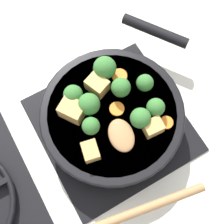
{
  "coord_description": "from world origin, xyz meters",
  "views": [
    {
      "loc": [
        -0.18,
        0.11,
        0.67
      ],
      "look_at": [
        0.0,
        0.0,
        0.09
      ],
      "focal_mm": 50.0,
      "sensor_mm": 36.0,
      "label": 1
    }
  ],
  "objects": [
    {
      "name": "carrot_slice_orange_thin",
      "position": [
        0.0,
        -0.01,
        0.09
      ],
      "size": [
        0.03,
        0.03,
        0.01
      ],
      "primitive_type": "cylinder",
      "color": "orange",
      "rests_on": "skillet_pan"
    },
    {
      "name": "carrot_slice_near_center",
      "position": [
        -0.07,
        -0.08,
        0.09
      ],
      "size": [
        0.03,
        0.03,
        0.01
      ],
      "primitive_type": "cylinder",
      "color": "orange",
      "rests_on": "skillet_pan"
    },
    {
      "name": "wooden_spoon",
      "position": [
        -0.13,
        0.02,
        0.09
      ],
      "size": [
        0.2,
        0.21,
        0.02
      ],
      "color": "#A87A4C",
      "rests_on": "skillet_pan"
    },
    {
      "name": "tofu_cube_east_chunk",
      "position": [
        0.04,
        0.07,
        0.11
      ],
      "size": [
        0.06,
        0.06,
        0.04
      ],
      "primitive_type": "cube",
      "rotation": [
        0.0,
        0.0,
        0.59
      ],
      "color": "tan",
      "rests_on": "skillet_pan"
    },
    {
      "name": "tofu_cube_center_large",
      "position": [
        -0.05,
        0.08,
        0.1
      ],
      "size": [
        0.04,
        0.04,
        0.03
      ],
      "primitive_type": "cube",
      "rotation": [
        0.0,
        0.0,
        2.94
      ],
      "color": "tan",
      "rests_on": "skillet_pan"
    },
    {
      "name": "skillet_pan",
      "position": [
        0.0,
        -0.0,
        0.06
      ],
      "size": [
        0.34,
        0.38,
        0.06
      ],
      "color": "black",
      "rests_on": "front_burner_grate"
    },
    {
      "name": "tofu_cube_west_chunk",
      "position": [
        -0.07,
        -0.05,
        0.1
      ],
      "size": [
        0.03,
        0.04,
        0.03
      ],
      "primitive_type": "cube",
      "rotation": [
        0.0,
        0.0,
        1.5
      ],
      "color": "tan",
      "rests_on": "skillet_pan"
    },
    {
      "name": "broccoli_floret_east_rim",
      "position": [
        -0.05,
        -0.04,
        0.11
      ],
      "size": [
        0.04,
        0.04,
        0.05
      ],
      "color": "#709956",
      "rests_on": "skillet_pan"
    },
    {
      "name": "front_burner_grate",
      "position": [
        0.0,
        0.0,
        0.01
      ],
      "size": [
        0.31,
        0.31,
        0.03
      ],
      "color": "black",
      "rests_on": "ground_plane"
    },
    {
      "name": "broccoli_floret_south_cluster",
      "position": [
        0.03,
        0.04,
        0.11
      ],
      "size": [
        0.04,
        0.04,
        0.05
      ],
      "color": "#709956",
      "rests_on": "skillet_pan"
    },
    {
      "name": "broccoli_floret_center_top",
      "position": [
        -0.01,
        0.05,
        0.11
      ],
      "size": [
        0.03,
        0.03,
        0.04
      ],
      "color": "#709956",
      "rests_on": "skillet_pan"
    },
    {
      "name": "ground_plane",
      "position": [
        0.0,
        0.0,
        0.0
      ],
      "size": [
        2.4,
        2.4,
        0.0
      ],
      "primitive_type": "plane",
      "color": "silver"
    },
    {
      "name": "broccoli_floret_north_edge",
      "position": [
        0.03,
        -0.04,
        0.11
      ],
      "size": [
        0.04,
        0.04,
        0.05
      ],
      "color": "#709956",
      "rests_on": "skillet_pan"
    },
    {
      "name": "tofu_cube_near_handle",
      "position": [
        0.06,
        -0.0,
        0.1
      ],
      "size": [
        0.05,
        0.05,
        0.03
      ],
      "primitive_type": "cube",
      "rotation": [
        0.0,
        0.0,
        3.52
      ],
      "color": "tan",
      "rests_on": "skillet_pan"
    },
    {
      "name": "broccoli_floret_small_inner",
      "position": [
        -0.04,
        -0.07,
        0.11
      ],
      "size": [
        0.04,
        0.04,
        0.04
      ],
      "color": "#709956",
      "rests_on": "skillet_pan"
    },
    {
      "name": "carrot_slice_edge_slice",
      "position": [
        0.06,
        -0.05,
        0.09
      ],
      "size": [
        0.03,
        0.03,
        0.01
      ],
      "primitive_type": "cylinder",
      "color": "orange",
      "rests_on": "skillet_pan"
    },
    {
      "name": "broccoli_floret_west_rim",
      "position": [
        0.06,
        0.05,
        0.11
      ],
      "size": [
        0.04,
        0.04,
        0.05
      ],
      "color": "#709956",
      "rests_on": "skillet_pan"
    },
    {
      "name": "broccoli_floret_near_spoon",
      "position": [
        0.01,
        -0.08,
        0.11
      ],
      "size": [
        0.03,
        0.03,
        0.04
      ],
      "color": "#709956",
      "rests_on": "skillet_pan"
    },
    {
      "name": "broccoli_floret_mid_floret",
      "position": [
        0.08,
        -0.03,
        0.12
      ],
      "size": [
        0.05,
        0.05,
        0.05
      ],
      "color": "#709956",
      "rests_on": "skillet_pan"
    }
  ]
}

